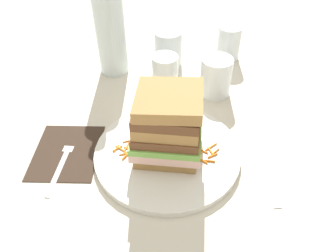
{
  "coord_description": "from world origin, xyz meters",
  "views": [
    {
      "loc": [
        0.03,
        -0.45,
        0.48
      ],
      "look_at": [
        0.01,
        0.03,
        0.05
      ],
      "focal_mm": 36.13,
      "sensor_mm": 36.0,
      "label": 1
    }
  ],
  "objects_px": {
    "empty_tumbler_0": "(229,43)",
    "napkin_dark": "(67,152)",
    "juice_glass": "(216,78)",
    "fork": "(63,159)",
    "main_plate": "(167,154)",
    "water_bottle": "(110,25)",
    "empty_tumbler_1": "(168,48)",
    "empty_tumbler_2": "(165,71)",
    "sandwich": "(168,126)",
    "knife": "(262,166)"
  },
  "relations": [
    {
      "from": "fork",
      "to": "water_bottle",
      "type": "distance_m",
      "value": 0.35
    },
    {
      "from": "water_bottle",
      "to": "empty_tumbler_1",
      "type": "distance_m",
      "value": 0.16
    },
    {
      "from": "fork",
      "to": "empty_tumbler_0",
      "type": "distance_m",
      "value": 0.53
    },
    {
      "from": "empty_tumbler_0",
      "to": "knife",
      "type": "bearing_deg",
      "value": -85.36
    },
    {
      "from": "knife",
      "to": "empty_tumbler_1",
      "type": "bearing_deg",
      "value": 118.06
    },
    {
      "from": "juice_glass",
      "to": "empty_tumbler_0",
      "type": "bearing_deg",
      "value": 74.63
    },
    {
      "from": "sandwich",
      "to": "empty_tumbler_0",
      "type": "relative_size",
      "value": 1.5
    },
    {
      "from": "juice_glass",
      "to": "empty_tumbler_0",
      "type": "height_order",
      "value": "juice_glass"
    },
    {
      "from": "main_plate",
      "to": "fork",
      "type": "distance_m",
      "value": 0.2
    },
    {
      "from": "napkin_dark",
      "to": "empty_tumbler_0",
      "type": "bearing_deg",
      "value": 47.16
    },
    {
      "from": "water_bottle",
      "to": "empty_tumbler_2",
      "type": "relative_size",
      "value": 3.62
    },
    {
      "from": "sandwich",
      "to": "napkin_dark",
      "type": "xyz_separation_m",
      "value": [
        -0.2,
        0.0,
        -0.08
      ]
    },
    {
      "from": "main_plate",
      "to": "fork",
      "type": "height_order",
      "value": "main_plate"
    },
    {
      "from": "empty_tumbler_2",
      "to": "main_plate",
      "type": "bearing_deg",
      "value": -86.18
    },
    {
      "from": "juice_glass",
      "to": "empty_tumbler_2",
      "type": "relative_size",
      "value": 1.19
    },
    {
      "from": "juice_glass",
      "to": "fork",
      "type": "bearing_deg",
      "value": -142.52
    },
    {
      "from": "knife",
      "to": "empty_tumbler_2",
      "type": "height_order",
      "value": "empty_tumbler_2"
    },
    {
      "from": "napkin_dark",
      "to": "knife",
      "type": "xyz_separation_m",
      "value": [
        0.38,
        -0.02,
        0.0
      ]
    },
    {
      "from": "empty_tumbler_1",
      "to": "napkin_dark",
      "type": "bearing_deg",
      "value": -118.58
    },
    {
      "from": "water_bottle",
      "to": "juice_glass",
      "type": "bearing_deg",
      "value": -19.5
    },
    {
      "from": "fork",
      "to": "empty_tumbler_2",
      "type": "bearing_deg",
      "value": 55.25
    },
    {
      "from": "main_plate",
      "to": "juice_glass",
      "type": "xyz_separation_m",
      "value": [
        0.1,
        0.21,
        0.04
      ]
    },
    {
      "from": "main_plate",
      "to": "empty_tumbler_0",
      "type": "distance_m",
      "value": 0.41
    },
    {
      "from": "fork",
      "to": "knife",
      "type": "bearing_deg",
      "value": 0.15
    },
    {
      "from": "fork",
      "to": "juice_glass",
      "type": "bearing_deg",
      "value": 37.48
    },
    {
      "from": "knife",
      "to": "fork",
      "type": "bearing_deg",
      "value": -179.85
    },
    {
      "from": "empty_tumbler_0",
      "to": "fork",
      "type": "bearing_deg",
      "value": -131.29
    },
    {
      "from": "sandwich",
      "to": "juice_glass",
      "type": "bearing_deg",
      "value": 64.3
    },
    {
      "from": "fork",
      "to": "empty_tumbler_1",
      "type": "height_order",
      "value": "empty_tumbler_1"
    },
    {
      "from": "empty_tumbler_2",
      "to": "napkin_dark",
      "type": "bearing_deg",
      "value": -126.97
    },
    {
      "from": "napkin_dark",
      "to": "empty_tumbler_0",
      "type": "relative_size",
      "value": 1.66
    },
    {
      "from": "main_plate",
      "to": "juice_glass",
      "type": "height_order",
      "value": "juice_glass"
    },
    {
      "from": "fork",
      "to": "knife",
      "type": "relative_size",
      "value": 0.83
    },
    {
      "from": "juice_glass",
      "to": "main_plate",
      "type": "bearing_deg",
      "value": -115.75
    },
    {
      "from": "napkin_dark",
      "to": "knife",
      "type": "bearing_deg",
      "value": -3.22
    },
    {
      "from": "napkin_dark",
      "to": "fork",
      "type": "relative_size",
      "value": 0.91
    },
    {
      "from": "knife",
      "to": "juice_glass",
      "type": "relative_size",
      "value": 2.16
    },
    {
      "from": "empty_tumbler_0",
      "to": "napkin_dark",
      "type": "bearing_deg",
      "value": -132.84
    },
    {
      "from": "napkin_dark",
      "to": "empty_tumbler_1",
      "type": "xyz_separation_m",
      "value": [
        0.19,
        0.34,
        0.04
      ]
    },
    {
      "from": "juice_glass",
      "to": "water_bottle",
      "type": "height_order",
      "value": "water_bottle"
    },
    {
      "from": "sandwich",
      "to": "water_bottle",
      "type": "relative_size",
      "value": 0.49
    },
    {
      "from": "main_plate",
      "to": "empty_tumbler_0",
      "type": "relative_size",
      "value": 3.08
    },
    {
      "from": "water_bottle",
      "to": "empty_tumbler_0",
      "type": "distance_m",
      "value": 0.32
    },
    {
      "from": "napkin_dark",
      "to": "fork",
      "type": "bearing_deg",
      "value": -93.03
    },
    {
      "from": "knife",
      "to": "empty_tumbler_0",
      "type": "xyz_separation_m",
      "value": [
        -0.03,
        0.4,
        0.04
      ]
    },
    {
      "from": "main_plate",
      "to": "knife",
      "type": "bearing_deg",
      "value": -5.61
    },
    {
      "from": "knife",
      "to": "juice_glass",
      "type": "bearing_deg",
      "value": 108.47
    },
    {
      "from": "knife",
      "to": "water_bottle",
      "type": "bearing_deg",
      "value": 135.89
    },
    {
      "from": "juice_glass",
      "to": "empty_tumbler_1",
      "type": "xyz_separation_m",
      "value": [
        -0.12,
        0.13,
        0.0
      ]
    },
    {
      "from": "sandwich",
      "to": "water_bottle",
      "type": "height_order",
      "value": "water_bottle"
    }
  ]
}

